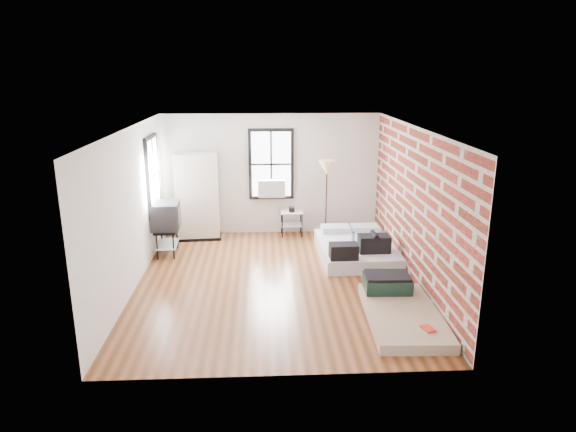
{
  "coord_description": "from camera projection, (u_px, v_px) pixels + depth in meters",
  "views": [
    {
      "loc": [
        -0.2,
        -8.72,
        3.77
      ],
      "look_at": [
        0.25,
        0.3,
        1.17
      ],
      "focal_mm": 32.0,
      "sensor_mm": 36.0,
      "label": 1
    }
  ],
  "objects": [
    {
      "name": "wardrobe",
      "position": [
        197.0,
        197.0,
        11.61
      ],
      "size": [
        1.04,
        0.64,
        1.97
      ],
      "rotation": [
        0.0,
        0.0,
        0.07
      ],
      "color": "black",
      "rests_on": "ground"
    },
    {
      "name": "mattress_main",
      "position": [
        357.0,
        248.0,
        10.64
      ],
      "size": [
        1.6,
        2.14,
        0.67
      ],
      "rotation": [
        0.0,
        0.0,
        0.02
      ],
      "color": "silver",
      "rests_on": "ground"
    },
    {
      "name": "side_table",
      "position": [
        292.0,
        216.0,
        11.93
      ],
      "size": [
        0.52,
        0.42,
        0.68
      ],
      "rotation": [
        0.0,
        0.0,
        0.02
      ],
      "color": "black",
      "rests_on": "ground"
    },
    {
      "name": "mattress_bare",
      "position": [
        399.0,
        307.0,
        8.12
      ],
      "size": [
        1.19,
        2.13,
        0.45
      ],
      "rotation": [
        0.0,
        0.0,
        -0.04
      ],
      "color": "tan",
      "rests_on": "ground"
    },
    {
      "name": "ground",
      "position": [
        275.0,
        282.0,
        9.42
      ],
      "size": [
        6.0,
        6.0,
        0.0
      ],
      "primitive_type": "plane",
      "color": "#583017",
      "rests_on": "ground"
    },
    {
      "name": "floor_lamp",
      "position": [
        327.0,
        171.0,
        11.6
      ],
      "size": [
        0.38,
        0.38,
        1.79
      ],
      "color": "black",
      "rests_on": "ground"
    },
    {
      "name": "tv_stand",
      "position": [
        166.0,
        217.0,
        10.63
      ],
      "size": [
        0.59,
        0.81,
        1.12
      ],
      "rotation": [
        0.0,
        0.0,
        0.04
      ],
      "color": "black",
      "rests_on": "ground"
    },
    {
      "name": "room_shell",
      "position": [
        287.0,
        185.0,
        9.3
      ],
      "size": [
        5.02,
        6.02,
        2.8
      ],
      "color": "silver",
      "rests_on": "ground"
    }
  ]
}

